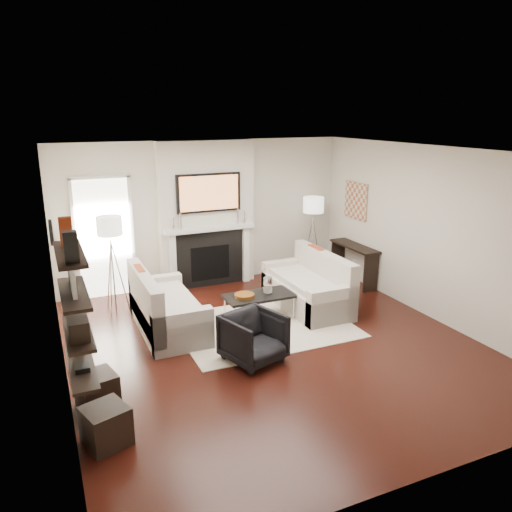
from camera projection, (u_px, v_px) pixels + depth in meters
name	position (u px, v px, depth m)	size (l,w,h in m)	color
room_envelope	(274.00, 253.00, 6.72)	(6.00, 6.00, 6.00)	black
chimney_breast	(207.00, 215.00, 9.25)	(1.80, 0.25, 2.70)	silver
fireplace_surround	(210.00, 259.00, 9.36)	(1.30, 0.02, 1.04)	black
firebox	(210.00, 263.00, 9.38)	(0.75, 0.02, 0.65)	black
mantel_pilaster_l	(173.00, 263.00, 9.05)	(0.12, 0.08, 1.10)	white
mantel_pilaster_r	(246.00, 254.00, 9.61)	(0.12, 0.08, 1.10)	white
mantel_shelf	(210.00, 229.00, 9.15)	(1.70, 0.18, 0.07)	white
tv_body	(209.00, 193.00, 8.99)	(1.20, 0.06, 0.70)	black
tv_screen	(209.00, 193.00, 8.96)	(1.10, 0.01, 0.62)	#BF723F
candlestick_l_tall	(180.00, 221.00, 8.90)	(0.04, 0.04, 0.30)	silver
candlestick_l_short	(173.00, 224.00, 8.85)	(0.04, 0.04, 0.24)	silver
candlestick_r_tall	(238.00, 216.00, 9.32)	(0.04, 0.04, 0.30)	silver
candlestick_r_short	(244.00, 217.00, 9.38)	(0.04, 0.04, 0.24)	silver
hallway_panel	(104.00, 239.00, 8.71)	(0.90, 0.02, 2.10)	white
door_trim_l	(76.00, 242.00, 8.51)	(0.06, 0.06, 2.16)	white
door_trim_r	(132.00, 236.00, 8.88)	(0.06, 0.06, 2.16)	white
door_trim_top	(99.00, 177.00, 8.39)	(1.02, 0.06, 0.06)	white
rug	(263.00, 326.00, 7.70)	(2.60, 2.00, 0.01)	beige
loveseat_left_base	(169.00, 316.00, 7.53)	(0.85, 1.80, 0.42)	beige
loveseat_left_back	(145.00, 300.00, 7.32)	(0.18, 1.80, 0.80)	beige
loveseat_left_arm_n	(183.00, 332.00, 6.80)	(0.85, 0.18, 0.60)	beige
loveseat_left_arm_s	(156.00, 294.00, 8.22)	(0.85, 0.18, 0.60)	beige
loveseat_left_cushion	(171.00, 300.00, 7.48)	(0.63, 1.44, 0.10)	beige
pillow_left_orange	(140.00, 281.00, 7.52)	(0.10, 0.42, 0.42)	maroon
pillow_left_charcoal	(149.00, 294.00, 7.00)	(0.10, 0.40, 0.40)	black
loveseat_right_base	(306.00, 295.00, 8.42)	(0.85, 1.80, 0.42)	beige
loveseat_right_back	(324.00, 275.00, 8.46)	(0.18, 1.80, 0.80)	beige
loveseat_right_arm_n	(332.00, 306.00, 7.68)	(0.85, 0.18, 0.60)	beige
loveseat_right_arm_s	(285.00, 276.00, 9.10)	(0.85, 0.18, 0.60)	beige
loveseat_right_cushion	(304.00, 281.00, 8.32)	(0.63, 1.44, 0.10)	beige
pillow_right_orange	(315.00, 259.00, 8.67)	(0.10, 0.42, 0.42)	maroon
pillow_right_charcoal	(334.00, 269.00, 8.14)	(0.10, 0.40, 0.40)	black
coffee_table	(259.00, 296.00, 7.83)	(1.10, 0.55, 0.04)	black
coffee_leg_nw	(235.00, 318.00, 7.51)	(0.02, 0.02, 0.38)	silver
coffee_leg_ne	(294.00, 308.00, 7.89)	(0.02, 0.02, 0.38)	silver
coffee_leg_sw	(225.00, 308.00, 7.89)	(0.02, 0.02, 0.38)	silver
coffee_leg_se	(281.00, 299.00, 8.28)	(0.02, 0.02, 0.38)	silver
hurricane_glass	(268.00, 285.00, 7.85)	(0.14, 0.14, 0.25)	white
hurricane_candle	(268.00, 289.00, 7.87)	(0.09, 0.09, 0.14)	white
copper_bowl	(245.00, 295.00, 7.73)	(0.31, 0.31, 0.05)	#9F571A
armchair	(254.00, 336.00, 6.54)	(0.70, 0.65, 0.72)	black
lamp_left_post	(114.00, 277.00, 8.11)	(0.02, 0.02, 1.20)	silver
lamp_left_shade	(109.00, 226.00, 7.88)	(0.40, 0.40, 0.30)	white
lamp_left_leg_a	(120.00, 276.00, 8.16)	(0.02, 0.02, 1.25)	silver
lamp_left_leg_b	(109.00, 276.00, 8.18)	(0.02, 0.02, 1.25)	silver
lamp_left_leg_c	(111.00, 279.00, 8.01)	(0.02, 0.02, 1.25)	silver
lamp_right_post	(312.00, 247.00, 9.91)	(0.02, 0.02, 1.20)	silver
lamp_right_shade	(313.00, 205.00, 9.67)	(0.40, 0.40, 0.30)	white
lamp_right_leg_a	(317.00, 246.00, 9.95)	(0.02, 0.02, 1.25)	silver
lamp_right_leg_b	(307.00, 246.00, 9.97)	(0.02, 0.02, 1.25)	silver
lamp_right_leg_c	(312.00, 248.00, 9.80)	(0.02, 0.02, 1.25)	silver
console_top	(355.00, 246.00, 9.46)	(0.35, 1.20, 0.04)	black
console_leg_n	(371.00, 273.00, 9.08)	(0.30, 0.04, 0.71)	black
console_leg_s	(338.00, 258.00, 10.05)	(0.30, 0.04, 0.71)	black
wall_art	(356.00, 201.00, 9.53)	(0.03, 0.70, 0.70)	tan
shelf_bottom	(82.00, 368.00, 5.01)	(0.25, 1.00, 0.04)	black
shelf_lower	(78.00, 332.00, 4.90)	(0.25, 1.00, 0.04)	black
shelf_upper	(74.00, 294.00, 4.79)	(0.25, 1.00, 0.04)	black
shelf_top	(70.00, 254.00, 4.68)	(0.25, 1.00, 0.04)	black
decor_magfile_a	(71.00, 247.00, 4.30)	(0.12, 0.10, 0.28)	black
decor_magfile_b	(66.00, 231.00, 4.87)	(0.12, 0.10, 0.28)	maroon
decor_frame_a	(73.00, 284.00, 4.69)	(0.04, 0.30, 0.22)	white
decor_frame_b	(71.00, 276.00, 4.96)	(0.04, 0.22, 0.18)	black
decor_wine_rack	(79.00, 329.00, 4.67)	(0.18, 0.25, 0.20)	black
decor_box_small	(76.00, 319.00, 5.01)	(0.15, 0.12, 0.12)	black
decor_books	(82.00, 367.00, 4.95)	(0.14, 0.20, 0.05)	black
decor_box_tall	(78.00, 346.00, 5.25)	(0.10, 0.10, 0.18)	white
clock_rim	(51.00, 233.00, 6.36)	(0.34, 0.34, 0.04)	black
clock_face	(53.00, 232.00, 6.37)	(0.29, 0.29, 0.01)	white
ottoman_near	(97.00, 391.00, 5.54)	(0.40, 0.40, 0.40)	black
ottoman_far	(106.00, 426.00, 4.92)	(0.40, 0.40, 0.40)	black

